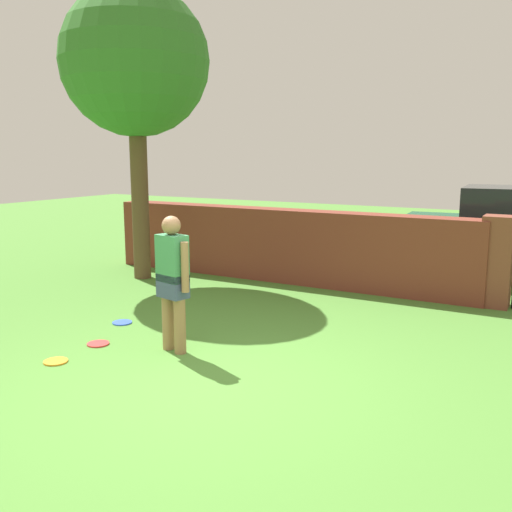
% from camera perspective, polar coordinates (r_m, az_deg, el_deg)
% --- Properties ---
extents(ground_plane, '(40.00, 40.00, 0.00)m').
position_cam_1_polar(ground_plane, '(5.99, -5.44, -12.71)').
color(ground_plane, '#4C8433').
extents(brick_wall, '(7.14, 0.50, 1.32)m').
position_cam_1_polar(brick_wall, '(10.48, 2.56, 1.10)').
color(brick_wall, brown).
rests_on(brick_wall, ground).
extents(tree, '(2.65, 2.65, 5.25)m').
position_cam_1_polar(tree, '(10.90, -11.97, 18.28)').
color(tree, brown).
rests_on(tree, ground).
extents(person, '(0.53, 0.30, 1.62)m').
position_cam_1_polar(person, '(6.74, -8.32, -2.13)').
color(person, '#9E704C').
rests_on(person, ground).
extents(frisbee_red, '(0.27, 0.27, 0.02)m').
position_cam_1_polar(frisbee_red, '(7.39, -15.48, -8.43)').
color(frisbee_red, red).
rests_on(frisbee_red, ground).
extents(frisbee_blue, '(0.27, 0.27, 0.02)m').
position_cam_1_polar(frisbee_blue, '(8.19, -13.21, -6.48)').
color(frisbee_blue, blue).
rests_on(frisbee_blue, ground).
extents(frisbee_orange, '(0.27, 0.27, 0.02)m').
position_cam_1_polar(frisbee_orange, '(6.94, -19.36, -9.89)').
color(frisbee_orange, orange).
rests_on(frisbee_orange, ground).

